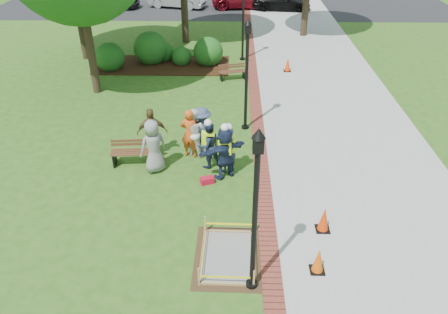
{
  "coord_description": "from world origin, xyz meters",
  "views": [
    {
      "loc": [
        0.75,
        -10.25,
        8.11
      ],
      "look_at": [
        0.5,
        1.2,
        1.0
      ],
      "focal_mm": 35.0,
      "sensor_mm": 36.0,
      "label": 1
    }
  ],
  "objects_px": {
    "hivis_worker_b": "(228,148)",
    "bench_near": "(134,157)",
    "cone_front": "(318,261)",
    "lamp_near": "(255,203)",
    "wet_concrete_pad": "(228,250)",
    "hivis_worker_c": "(208,143)",
    "hivis_worker_a": "(225,151)"
  },
  "relations": [
    {
      "from": "wet_concrete_pad",
      "to": "bench_near",
      "type": "bearing_deg",
      "value": 126.48
    },
    {
      "from": "lamp_near",
      "to": "cone_front",
      "type": "bearing_deg",
      "value": 16.88
    },
    {
      "from": "wet_concrete_pad",
      "to": "cone_front",
      "type": "distance_m",
      "value": 2.26
    },
    {
      "from": "cone_front",
      "to": "hivis_worker_b",
      "type": "relative_size",
      "value": 0.4
    },
    {
      "from": "hivis_worker_b",
      "to": "hivis_worker_c",
      "type": "xyz_separation_m",
      "value": [
        -0.66,
        0.3,
        -0.0
      ]
    },
    {
      "from": "cone_front",
      "to": "hivis_worker_b",
      "type": "bearing_deg",
      "value": 117.1
    },
    {
      "from": "wet_concrete_pad",
      "to": "hivis_worker_b",
      "type": "relative_size",
      "value": 1.31
    },
    {
      "from": "bench_near",
      "to": "cone_front",
      "type": "bearing_deg",
      "value": -41.39
    },
    {
      "from": "lamp_near",
      "to": "bench_near",
      "type": "bearing_deg",
      "value": 125.81
    },
    {
      "from": "lamp_near",
      "to": "hivis_worker_b",
      "type": "xyz_separation_m",
      "value": [
        -0.63,
        4.93,
        -1.59
      ]
    },
    {
      "from": "bench_near",
      "to": "hivis_worker_c",
      "type": "xyz_separation_m",
      "value": [
        2.55,
        -0.1,
        0.62
      ]
    },
    {
      "from": "cone_front",
      "to": "hivis_worker_c",
      "type": "bearing_deg",
      "value": 121.74
    },
    {
      "from": "bench_near",
      "to": "cone_front",
      "type": "height_order",
      "value": "bench_near"
    },
    {
      "from": "bench_near",
      "to": "lamp_near",
      "type": "relative_size",
      "value": 0.37
    },
    {
      "from": "wet_concrete_pad",
      "to": "hivis_worker_c",
      "type": "height_order",
      "value": "hivis_worker_c"
    },
    {
      "from": "bench_near",
      "to": "hivis_worker_c",
      "type": "bearing_deg",
      "value": -2.16
    },
    {
      "from": "bench_near",
      "to": "hivis_worker_a",
      "type": "xyz_separation_m",
      "value": [
        3.1,
        -0.71,
        0.69
      ]
    },
    {
      "from": "hivis_worker_a",
      "to": "hivis_worker_c",
      "type": "height_order",
      "value": "hivis_worker_a"
    },
    {
      "from": "wet_concrete_pad",
      "to": "bench_near",
      "type": "xyz_separation_m",
      "value": [
        -3.25,
        4.4,
        0.03
      ]
    },
    {
      "from": "lamp_near",
      "to": "hivis_worker_b",
      "type": "height_order",
      "value": "lamp_near"
    },
    {
      "from": "wet_concrete_pad",
      "to": "cone_front",
      "type": "xyz_separation_m",
      "value": [
        2.22,
        -0.43,
        0.11
      ]
    },
    {
      "from": "wet_concrete_pad",
      "to": "lamp_near",
      "type": "bearing_deg",
      "value": -57.56
    },
    {
      "from": "lamp_near",
      "to": "hivis_worker_a",
      "type": "xyz_separation_m",
      "value": [
        -0.74,
        4.61,
        -1.52
      ]
    },
    {
      "from": "cone_front",
      "to": "lamp_near",
      "type": "xyz_separation_m",
      "value": [
        -1.63,
        -0.5,
        2.13
      ]
    },
    {
      "from": "wet_concrete_pad",
      "to": "hivis_worker_c",
      "type": "bearing_deg",
      "value": 99.3
    },
    {
      "from": "bench_near",
      "to": "wet_concrete_pad",
      "type": "bearing_deg",
      "value": -53.52
    },
    {
      "from": "lamp_near",
      "to": "hivis_worker_b",
      "type": "bearing_deg",
      "value": 97.31
    },
    {
      "from": "lamp_near",
      "to": "hivis_worker_b",
      "type": "distance_m",
      "value": 5.21
    },
    {
      "from": "hivis_worker_b",
      "to": "bench_near",
      "type": "bearing_deg",
      "value": 172.99
    },
    {
      "from": "hivis_worker_b",
      "to": "wet_concrete_pad",
      "type": "bearing_deg",
      "value": -89.34
    },
    {
      "from": "bench_near",
      "to": "hivis_worker_c",
      "type": "relative_size",
      "value": 0.89
    },
    {
      "from": "lamp_near",
      "to": "hivis_worker_c",
      "type": "distance_m",
      "value": 5.61
    }
  ]
}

